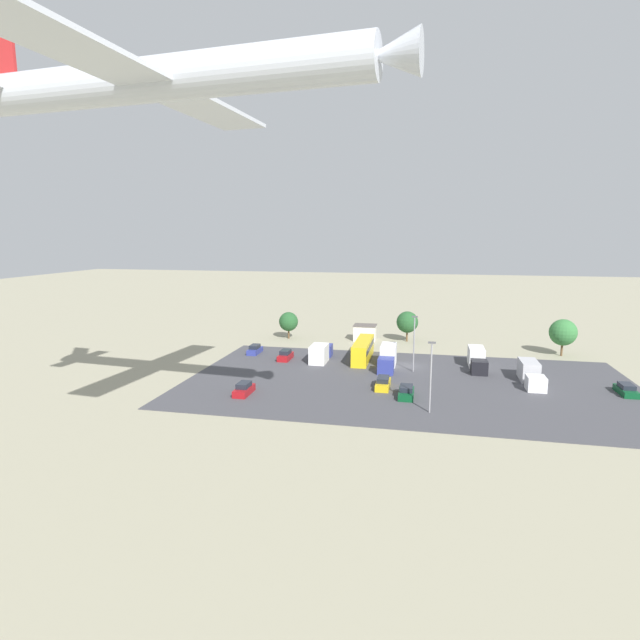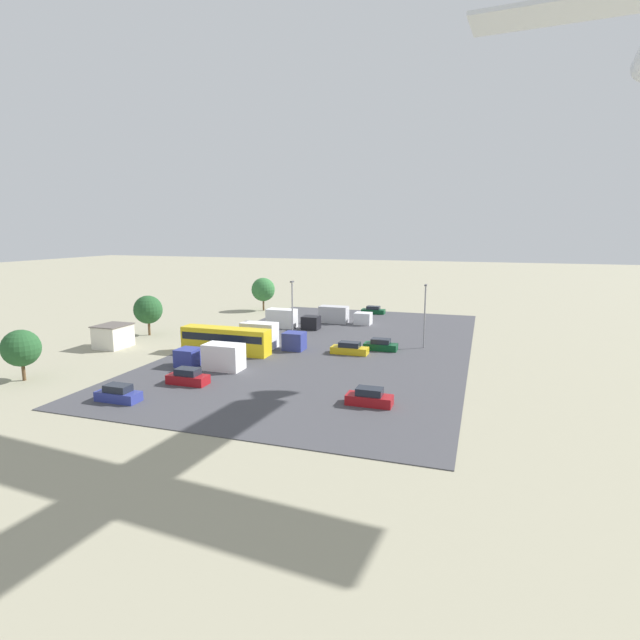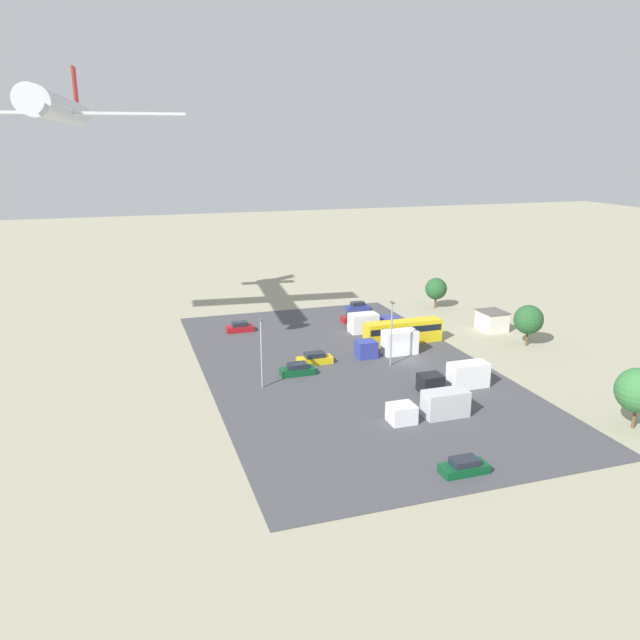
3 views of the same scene
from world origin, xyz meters
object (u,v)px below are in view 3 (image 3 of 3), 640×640
(parked_truck_2, at_px, (390,344))
(airplane, at_px, (60,109))
(parked_car_4, at_px, (464,467))
(parked_car_5, at_px, (358,307))
(shed_building, at_px, (492,321))
(parked_truck_0, at_px, (433,406))
(parked_car_2, at_px, (354,318))
(parked_truck_1, at_px, (458,377))
(parked_truck_3, at_px, (371,323))
(bus, at_px, (403,331))
(parked_car_0, at_px, (297,370))
(parked_car_1, at_px, (240,327))
(parked_car_3, at_px, (315,359))

(parked_truck_2, xyz_separation_m, airplane, (14.35, 40.44, 31.09))
(airplane, bearing_deg, parked_truck_2, 165.69)
(parked_car_4, distance_m, parked_truck_2, 32.81)
(parked_car_5, bearing_deg, airplane, -78.04)
(shed_building, height_order, parked_truck_2, parked_truck_2)
(parked_truck_0, bearing_deg, parked_car_2, -8.60)
(parked_truck_0, height_order, airplane, airplane)
(parked_car_4, relative_size, parked_truck_1, 0.50)
(shed_building, distance_m, parked_truck_2, 21.21)
(parked_truck_3, bearing_deg, bus, 17.76)
(parked_car_0, bearing_deg, shed_building, 105.41)
(parked_car_0, distance_m, parked_car_4, 29.36)
(parked_car_5, height_order, airplane, airplane)
(bus, distance_m, parked_car_4, 38.20)
(parked_car_4, xyz_separation_m, parked_car_5, (55.87, -11.88, 0.06))
(shed_building, xyz_separation_m, parked_truck_3, (5.25, 18.46, -0.14))
(parked_car_2, bearing_deg, parked_truck_2, -4.59)
(parked_car_2, distance_m, parked_truck_0, 38.35)
(parked_car_4, xyz_separation_m, parked_truck_3, (43.31, -9.17, 0.76))
(parked_car_5, bearing_deg, bus, -1.52)
(parked_truck_0, bearing_deg, parked_car_1, 19.36)
(parked_car_2, bearing_deg, airplane, -85.94)
(parked_car_3, bearing_deg, airplane, 63.57)
(parked_car_1, height_order, airplane, airplane)
(parked_truck_1, bearing_deg, airplane, 56.68)
(parked_truck_1, height_order, airplane, airplane)
(parked_car_3, distance_m, parked_car_5, 28.77)
(shed_building, height_order, parked_truck_1, shed_building)
(bus, bearing_deg, parked_car_2, 11.71)
(parked_truck_1, height_order, parked_truck_3, parked_truck_1)
(parked_car_0, xyz_separation_m, airplane, (17.86, 25.93, 31.99))
(parked_car_2, height_order, parked_truck_0, parked_truck_0)
(parked_car_2, relative_size, parked_truck_0, 0.47)
(parked_car_0, distance_m, parked_car_3, 4.72)
(parked_car_3, height_order, parked_car_5, parked_car_5)
(parked_car_4, xyz_separation_m, parked_truck_1, (18.09, -9.83, 0.78))
(parked_car_2, height_order, parked_truck_3, parked_truck_3)
(parked_car_2, relative_size, parked_car_3, 0.89)
(bus, distance_m, parked_car_1, 25.48)
(bus, height_order, airplane, airplane)
(parked_car_0, height_order, parked_truck_0, parked_truck_0)
(parked_car_5, bearing_deg, parked_truck_3, -12.20)
(parked_truck_1, bearing_deg, bus, -4.78)
(parked_car_4, bearing_deg, parked_car_5, -12.01)
(parked_car_0, relative_size, parked_car_5, 1.04)
(parked_car_5, bearing_deg, parked_truck_0, -11.33)
(shed_building, relative_size, parked_truck_3, 0.56)
(parked_car_4, distance_m, parked_truck_0, 11.79)
(parked_car_1, bearing_deg, parked_truck_0, 19.36)
(parked_car_0, xyz_separation_m, parked_truck_0, (-17.08, -10.17, 0.67))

